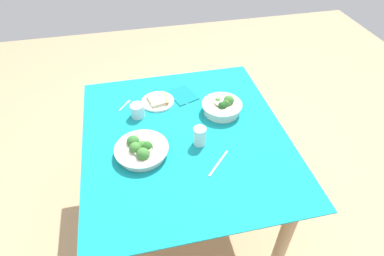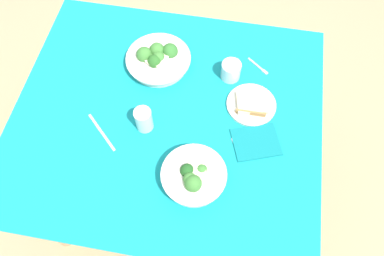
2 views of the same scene
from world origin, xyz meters
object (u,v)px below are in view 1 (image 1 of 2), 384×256
object	(u,v)px
broccoli_bowl_far	(141,150)
fork_by_far_bowl	(125,105)
water_glass_center	(138,111)
water_glass_side	(200,136)
table_knife_left	(218,163)
bread_side_plate	(158,101)
napkin_folded_upper	(183,95)
broccoli_bowl_near	(222,107)
fork_by_near_bowl	(192,101)

from	to	relation	value
broccoli_bowl_far	fork_by_far_bowl	distance (m)	0.43
water_glass_center	water_glass_side	size ratio (longest dim) A/B	0.78
water_glass_center	table_knife_left	xyz separation A→B (m)	(-0.46, -0.35, -0.04)
bread_side_plate	napkin_folded_upper	world-z (taller)	bread_side_plate
broccoli_bowl_near	bread_side_plate	bearing A→B (deg)	63.86
fork_by_far_bowl	napkin_folded_upper	world-z (taller)	napkin_folded_upper
broccoli_bowl_near	fork_by_near_bowl	bearing A→B (deg)	46.08
water_glass_center	fork_by_near_bowl	size ratio (longest dim) A/B	0.94
broccoli_bowl_far	water_glass_side	world-z (taller)	water_glass_side
napkin_folded_upper	table_knife_left	bearing A→B (deg)	-174.01
water_glass_center	napkin_folded_upper	size ratio (longest dim) A/B	0.47
broccoli_bowl_near	fork_by_far_bowl	distance (m)	0.58
napkin_folded_upper	fork_by_near_bowl	bearing A→B (deg)	-145.24
broccoli_bowl_near	water_glass_side	size ratio (longest dim) A/B	2.26
broccoli_bowl_near	water_glass_side	world-z (taller)	broccoli_bowl_near
broccoli_bowl_far	water_glass_side	distance (m)	0.31
fork_by_far_bowl	water_glass_center	bearing A→B (deg)	-110.61
fork_by_near_bowl	water_glass_side	bearing A→B (deg)	-127.19
broccoli_bowl_far	fork_by_near_bowl	bearing A→B (deg)	-42.28
water_glass_side	broccoli_bowl_far	bearing A→B (deg)	92.57
table_knife_left	fork_by_far_bowl	bearing A→B (deg)	-100.00
table_knife_left	napkin_folded_upper	xyz separation A→B (m)	(0.59, 0.06, 0.00)
broccoli_bowl_near	bread_side_plate	xyz separation A→B (m)	(0.17, 0.35, -0.03)
broccoli_bowl_far	fork_by_near_bowl	distance (m)	0.52
fork_by_near_bowl	napkin_folded_upper	bearing A→B (deg)	93.89
fork_by_far_bowl	table_knife_left	world-z (taller)	same
broccoli_bowl_far	table_knife_left	world-z (taller)	broccoli_bowl_far
broccoli_bowl_near	water_glass_side	xyz separation A→B (m)	(-0.23, 0.19, 0.01)
bread_side_plate	water_glass_center	size ratio (longest dim) A/B	2.45
broccoli_bowl_near	table_knife_left	world-z (taller)	broccoli_bowl_near
water_glass_side	napkin_folded_upper	size ratio (longest dim) A/B	0.59
bread_side_plate	napkin_folded_upper	distance (m)	0.16
water_glass_center	fork_by_far_bowl	distance (m)	0.14
water_glass_side	table_knife_left	bearing A→B (deg)	-160.09
bread_side_plate	water_glass_center	world-z (taller)	water_glass_center
fork_by_far_bowl	table_knife_left	xyz separation A→B (m)	(-0.57, -0.42, -0.00)
broccoli_bowl_near	napkin_folded_upper	xyz separation A→B (m)	(0.21, 0.19, -0.04)
water_glass_side	bread_side_plate	bearing A→B (deg)	22.42
fork_by_far_bowl	fork_by_near_bowl	distance (m)	0.41
bread_side_plate	table_knife_left	distance (m)	0.60
bread_side_plate	table_knife_left	world-z (taller)	bread_side_plate
water_glass_center	fork_by_near_bowl	distance (m)	0.35
water_glass_side	fork_by_near_bowl	world-z (taller)	water_glass_side
water_glass_center	broccoli_bowl_near	bearing A→B (deg)	-98.44
fork_by_near_bowl	table_knife_left	xyz separation A→B (m)	(-0.53, -0.02, -0.00)
bread_side_plate	napkin_folded_upper	size ratio (longest dim) A/B	1.14
fork_by_far_bowl	bread_side_plate	bearing A→B (deg)	-55.20
broccoli_bowl_near	table_knife_left	size ratio (longest dim) A/B	1.20
bread_side_plate	table_knife_left	xyz separation A→B (m)	(-0.56, -0.22, -0.01)
broccoli_bowl_far	table_knife_left	bearing A→B (deg)	-111.77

